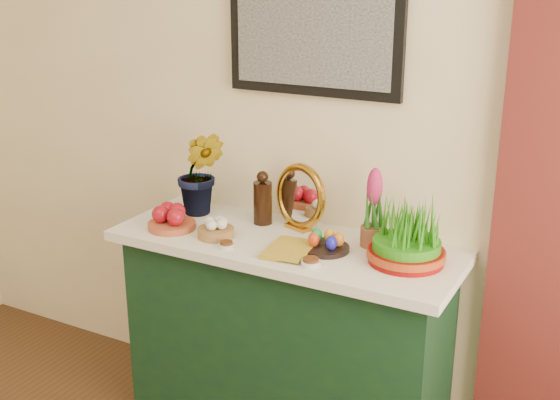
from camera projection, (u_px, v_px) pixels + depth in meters
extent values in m
cube|color=#FFEFBF|center=(304.00, 113.00, 2.86)|extent=(4.00, 0.04, 2.70)
cube|color=black|center=(314.00, 26.00, 2.71)|extent=(0.74, 0.03, 0.54)
cube|color=#A5A5A5|center=(312.00, 26.00, 2.69)|extent=(0.66, 0.01, 0.46)
cube|color=#133619|center=(286.00, 343.00, 2.93)|extent=(1.30, 0.45, 0.85)
cube|color=silver|center=(286.00, 244.00, 2.79)|extent=(1.40, 0.55, 0.04)
imported|color=#276D1E|center=(200.00, 159.00, 2.99)|extent=(0.31, 0.29, 0.49)
cylinder|color=#AF4F2F|center=(172.00, 225.00, 2.89)|extent=(0.26, 0.26, 0.03)
cylinder|color=#A67D43|center=(216.00, 233.00, 2.80)|extent=(0.19, 0.19, 0.04)
cylinder|color=black|center=(263.00, 203.00, 2.93)|extent=(0.08, 0.08, 0.18)
sphere|color=black|center=(262.00, 177.00, 2.89)|extent=(0.05, 0.05, 0.05)
cube|color=#B98526|center=(298.00, 227.00, 2.89)|extent=(0.12, 0.09, 0.02)
torus|color=#B98526|center=(300.00, 196.00, 2.86)|extent=(0.28, 0.15, 0.28)
cylinder|color=silver|center=(300.00, 197.00, 2.86)|extent=(0.21, 0.09, 0.21)
imported|color=gold|center=(269.00, 246.00, 2.68)|extent=(0.17, 0.23, 0.03)
cylinder|color=silver|center=(226.00, 246.00, 2.70)|extent=(0.06, 0.06, 0.02)
cylinder|color=#592D14|center=(226.00, 243.00, 2.69)|extent=(0.05, 0.05, 0.01)
cylinder|color=silver|center=(311.00, 263.00, 2.54)|extent=(0.07, 0.07, 0.02)
cylinder|color=#592D14|center=(311.00, 260.00, 2.53)|extent=(0.06, 0.06, 0.01)
cylinder|color=black|center=(325.00, 248.00, 2.67)|extent=(0.21, 0.21, 0.02)
ellipsoid|color=red|center=(314.00, 240.00, 2.65)|extent=(0.04, 0.04, 0.06)
ellipsoid|color=#1D1ABC|center=(331.00, 243.00, 2.62)|extent=(0.04, 0.04, 0.06)
ellipsoid|color=orange|center=(330.00, 236.00, 2.69)|extent=(0.04, 0.04, 0.06)
ellipsoid|color=#1A9242|center=(317.00, 235.00, 2.69)|extent=(0.04, 0.04, 0.06)
ellipsoid|color=orange|center=(339.00, 239.00, 2.65)|extent=(0.04, 0.04, 0.06)
cylinder|color=brown|center=(373.00, 236.00, 2.71)|extent=(0.10, 0.10, 0.08)
ellipsoid|color=#D12966|center=(375.00, 187.00, 2.64)|extent=(0.06, 0.06, 0.15)
cylinder|color=maroon|center=(406.00, 256.00, 2.56)|extent=(0.28, 0.28, 0.05)
cylinder|color=maroon|center=(406.00, 253.00, 2.56)|extent=(0.29, 0.29, 0.03)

